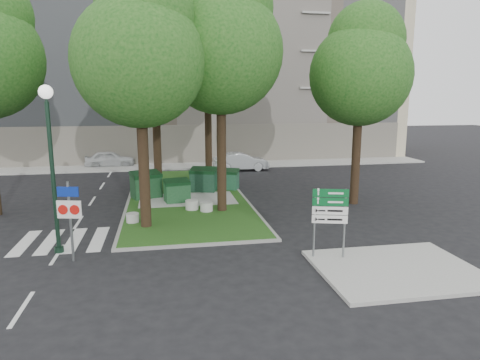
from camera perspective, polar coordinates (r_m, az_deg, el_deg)
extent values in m
plane|color=black|center=(16.18, -7.26, -8.80)|extent=(120.00, 120.00, 0.00)
cube|color=#1A4313|center=(23.87, -7.16, -2.14)|extent=(6.00, 16.00, 0.12)
cube|color=gray|center=(23.87, -7.16, -2.16)|extent=(6.30, 16.30, 0.10)
cube|color=#999993|center=(14.79, 20.17, -11.12)|extent=(5.00, 4.00, 0.12)
cube|color=#999993|center=(34.15, -9.03, 1.80)|extent=(42.00, 3.00, 0.12)
cube|color=silver|center=(17.84, -19.76, -7.46)|extent=(5.00, 3.00, 0.01)
cube|color=#B8B08A|center=(41.30, -9.66, 14.42)|extent=(41.00, 12.00, 16.00)
cylinder|color=black|center=(17.89, -12.77, 3.10)|extent=(0.44, 0.44, 6.16)
sphere|color=#144913|center=(17.78, -13.29, 15.12)|extent=(5.20, 5.20, 5.20)
sphere|color=#144913|center=(18.18, -12.52, 20.65)|extent=(3.90, 3.90, 3.90)
cylinder|color=black|center=(20.01, -2.49, 4.99)|extent=(0.44, 0.44, 6.72)
sphere|color=#144913|center=(20.00, -2.59, 16.70)|extent=(5.60, 5.60, 5.60)
sphere|color=#144913|center=(20.51, -1.83, 21.98)|extent=(4.20, 4.20, 4.20)
cylinder|color=black|center=(24.34, -11.00, 4.89)|extent=(0.44, 0.44, 5.88)
sphere|color=#144913|center=(24.23, -11.32, 13.31)|extent=(4.80, 4.80, 4.80)
sphere|color=#144913|center=(24.56, -10.73, 17.23)|extent=(3.60, 3.60, 3.60)
cylinder|color=black|center=(27.44, -4.25, 6.91)|extent=(0.44, 0.44, 7.00)
sphere|color=#144913|center=(27.46, -4.39, 15.79)|extent=(5.80, 5.80, 5.80)
sphere|color=#144913|center=(27.93, -3.85, 19.85)|extent=(4.35, 4.35, 4.35)
cylinder|color=black|center=(22.58, 15.27, 4.23)|extent=(0.44, 0.44, 5.88)
sphere|color=#144913|center=(22.46, 15.74, 13.31)|extent=(5.00, 5.00, 5.00)
sphere|color=#144913|center=(22.91, 16.45, 17.44)|extent=(3.75, 3.75, 3.75)
cube|color=#0E3517|center=(23.57, -12.41, -0.88)|extent=(1.74, 1.45, 1.17)
cube|color=black|center=(23.44, -12.47, 0.75)|extent=(1.81, 1.53, 0.34)
cube|color=#123F1D|center=(22.31, -8.39, -1.66)|extent=(1.38, 1.06, 0.97)
cube|color=black|center=(22.19, -8.43, -0.23)|extent=(1.43, 1.12, 0.28)
cube|color=#0E301D|center=(24.67, -4.88, -0.18)|extent=(1.65, 1.35, 1.12)
cube|color=black|center=(24.55, -4.91, 1.31)|extent=(1.72, 1.43, 0.32)
cube|color=#16472B|center=(25.20, -1.67, -0.08)|extent=(1.46, 1.24, 0.97)
cube|color=black|center=(25.10, -1.68, 1.18)|extent=(1.52, 1.31, 0.28)
cylinder|color=#A7A6A1|center=(19.17, -14.13, -4.89)|extent=(0.54, 0.54, 0.39)
cylinder|color=#AAACA6|center=(20.42, -4.49, -3.55)|extent=(0.59, 0.59, 0.42)
cylinder|color=#AFB0AA|center=(20.78, -6.42, -3.30)|extent=(0.62, 0.62, 0.45)
cylinder|color=gold|center=(25.15, -1.18, -0.41)|extent=(0.40, 0.40, 0.70)
cylinder|color=black|center=(16.12, -23.65, 0.06)|extent=(0.15, 0.15, 5.31)
cylinder|color=black|center=(16.76, -22.97, -8.53)|extent=(0.32, 0.32, 0.21)
sphere|color=white|center=(15.88, -24.49, 10.65)|extent=(0.47, 0.47, 0.47)
cylinder|color=slate|center=(15.37, -21.65, -5.22)|extent=(0.11, 0.11, 2.74)
cube|color=navy|center=(15.13, -21.93, -1.43)|extent=(0.70, 0.21, 0.33)
cube|color=white|center=(15.26, -21.77, -3.64)|extent=(0.81, 0.23, 0.60)
cylinder|color=red|center=(15.30, -22.49, -3.65)|extent=(0.33, 0.11, 0.33)
cylinder|color=red|center=(15.22, -21.04, -3.62)|extent=(0.33, 0.11, 0.33)
cylinder|color=slate|center=(14.65, 9.88, -5.66)|extent=(0.09, 0.09, 2.36)
cylinder|color=slate|center=(14.77, 13.76, -5.67)|extent=(0.09, 0.09, 2.36)
cube|color=#0A5524|center=(14.44, 12.00, -1.69)|extent=(1.15, 0.34, 0.27)
cube|color=#0A5524|center=(14.51, 11.95, -2.85)|extent=(1.15, 0.34, 0.27)
cube|color=white|center=(14.58, 11.90, -3.99)|extent=(1.15, 0.34, 0.27)
cube|color=white|center=(14.66, 11.86, -5.12)|extent=(1.15, 0.34, 0.27)
imported|color=white|center=(35.28, -16.96, 2.71)|extent=(3.83, 1.64, 1.29)
imported|color=#AFB4B8|center=(32.13, 0.12, 2.47)|extent=(4.12, 1.51, 1.35)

